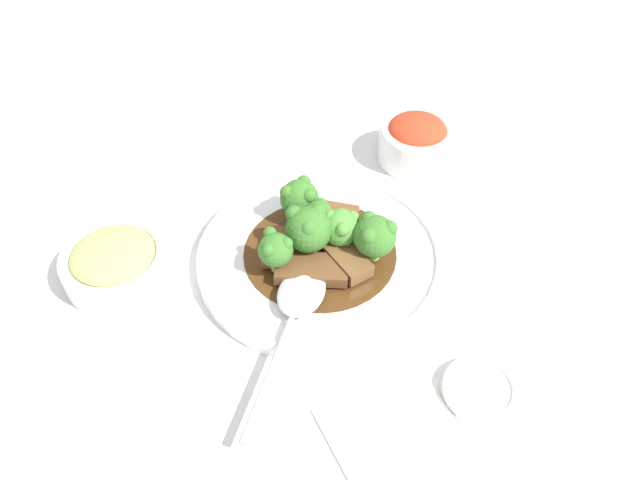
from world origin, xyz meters
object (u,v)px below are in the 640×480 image
Objects in this scene: side_bowl_kimchi at (416,140)px; beef_strip_3 at (312,269)px; beef_strip_2 at (282,248)px; broccoli_floret_5 at (308,227)px; main_plate at (320,255)px; broccoli_floret_0 at (319,215)px; beef_strip_0 at (348,261)px; broccoli_floret_4 at (375,236)px; broccoli_floret_1 at (276,250)px; beef_strip_1 at (332,216)px; sauce_dish at (479,389)px; serving_spoon at (298,301)px; side_bowl_appetizer at (115,262)px; broccoli_floret_2 at (341,228)px; broccoli_floret_3 at (299,198)px.

beef_strip_3 is at bearing 43.43° from side_bowl_kimchi.
beef_strip_3 is (-0.02, 0.04, 0.00)m from beef_strip_2.
beef_strip_3 is 0.04m from broccoli_floret_5.
main_plate is 6.08× the size of broccoli_floret_0.
broccoli_floret_4 reaches higher than beef_strip_0.
broccoli_floret_4 reaches higher than main_plate.
beef_strip_0 is 0.63× the size of side_bowl_kimchi.
side_bowl_kimchi is at bearing -143.93° from broccoli_floret_1.
side_bowl_kimchi is at bearing -144.45° from beef_strip_1.
sauce_dish is at bearing 104.38° from broccoli_floret_4.
beef_strip_1 is at bearing -121.33° from serving_spoon.
side_bowl_kimchi reaches higher than main_plate.
beef_strip_3 is 1.75× the size of broccoli_floret_1.
beef_strip_2 is at bearing -91.04° from serving_spoon.
side_bowl_appetizer is at bearing -16.08° from beef_strip_0.
side_bowl_appetizer is (0.27, -0.06, -0.03)m from broccoli_floret_4.
broccoli_floret_5 is 0.85× the size of sauce_dish.
beef_strip_0 is at bearing 148.55° from beef_strip_2.
broccoli_floret_5 is at bearing 49.30° from broccoli_floret_0.
main_plate is at bearing -121.34° from serving_spoon.
beef_strip_2 is 0.10m from broccoli_floret_4.
broccoli_floret_4 is at bearing -174.67° from beef_strip_3.
broccoli_floret_1 is (0.03, -0.02, 0.02)m from beef_strip_3.
beef_strip_3 reaches higher than sauce_dish.
beef_strip_2 is at bearing -7.94° from broccoli_floret_2.
beef_strip_0 is 0.07m from beef_strip_2.
broccoli_floret_3 is at bearing -94.66° from broccoli_floret_5.
beef_strip_0 is 0.87× the size of beef_strip_1.
beef_strip_3 is 0.04m from broccoli_floret_1.
beef_strip_1 is 0.04m from broccoli_floret_0.
beef_strip_1 is 0.81× the size of beef_strip_3.
broccoli_floret_1 is 0.04m from broccoli_floret_5.
side_bowl_kimchi is (-0.18, -0.17, 0.01)m from beef_strip_3.
serving_spoon is (0.09, 0.04, -0.02)m from broccoli_floret_4.
main_plate is 0.04m from broccoli_floret_2.
beef_strip_2 is 0.08m from serving_spoon.
beef_strip_0 is 1.02× the size of broccoli_floret_5.
main_plate is at bearing -2.89° from broccoli_floret_2.
broccoli_floret_5 is at bearing 170.47° from side_bowl_appetizer.
serving_spoon is at bearing 75.01° from broccoli_floret_3.
broccoli_floret_5 is 0.21m from side_bowl_appetizer.
side_bowl_kimchi is (-0.16, -0.12, -0.02)m from broccoli_floret_0.
sauce_dish is (-0.14, 0.20, -0.02)m from beef_strip_2.
side_bowl_kimchi is (-0.14, -0.17, 0.00)m from beef_strip_0.
beef_strip_1 is 0.10m from broccoli_floret_1.
broccoli_floret_3 reaches higher than broccoli_floret_1.
side_bowl_kimchi is (-0.14, -0.10, 0.01)m from beef_strip_1.
beef_strip_0 is at bearing 109.20° from broccoli_floret_3.
beef_strip_3 is at bearing 67.91° from broccoli_floret_0.
beef_strip_0 is 0.09m from broccoli_floret_3.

